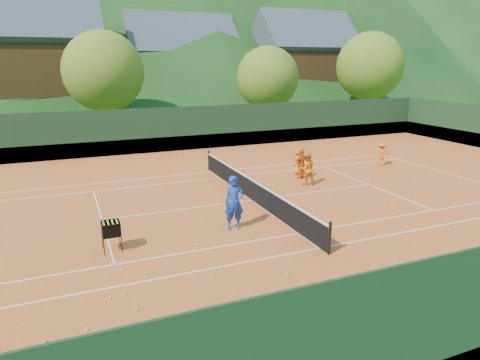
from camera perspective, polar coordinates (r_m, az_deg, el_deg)
name	(u,v)px	position (r m, az deg, el deg)	size (l,w,h in m)	color
ground	(252,201)	(18.99, 1.62, -2.76)	(400.00, 400.00, 0.00)	#2B4F18
clay_court	(252,200)	(18.99, 1.62, -2.73)	(40.00, 24.00, 0.02)	#C65120
coach	(234,203)	(15.48, -0.77, -3.07)	(0.73, 0.48, 1.99)	navy
student_a	(307,169)	(21.44, 8.95, 1.49)	(0.78, 0.61, 1.61)	orange
student_b	(301,164)	(22.50, 8.19, 2.15)	(0.93, 0.39, 1.59)	#ED5415
student_c	(299,161)	(23.37, 7.82, 2.47)	(0.70, 0.46, 1.44)	orange
student_d	(382,154)	(26.46, 18.36, 3.31)	(0.90, 0.52, 1.40)	orange
tennis_ball_0	(427,283)	(13.18, 23.66, -12.47)	(0.07, 0.07, 0.07)	#D5EA27
tennis_ball_1	(253,219)	(16.61, 1.71, -5.28)	(0.07, 0.07, 0.07)	#D5EA27
tennis_ball_2	(395,279)	(13.10, 19.97, -12.25)	(0.07, 0.07, 0.07)	#D5EA27
tennis_ball_3	(392,202)	(19.79, 19.64, -2.76)	(0.07, 0.07, 0.07)	#D5EA27
tennis_ball_4	(287,273)	(12.71, 6.33, -12.22)	(0.07, 0.07, 0.07)	#D5EA27
tennis_ball_5	(381,216)	(17.89, 18.35, -4.55)	(0.07, 0.07, 0.07)	#D5EA27
tennis_ball_6	(125,293)	(12.03, -15.07, -14.40)	(0.07, 0.07, 0.07)	#D5EA27
tennis_ball_7	(86,330)	(10.89, -19.80, -18.29)	(0.07, 0.07, 0.07)	#D5EA27
tennis_ball_9	(137,309)	(11.30, -13.58, -16.41)	(0.07, 0.07, 0.07)	#D5EA27
tennis_ball_10	(4,262)	(15.10, -28.91, -9.53)	(0.07, 0.07, 0.07)	#D5EA27
tennis_ball_11	(110,298)	(11.95, -16.93, -14.78)	(0.07, 0.07, 0.07)	#D5EA27
tennis_ball_12	(43,249)	(15.48, -24.82, -8.40)	(0.07, 0.07, 0.07)	#D5EA27
tennis_ball_14	(358,215)	(17.74, 15.43, -4.48)	(0.07, 0.07, 0.07)	#D5EA27
tennis_ball_15	(229,312)	(10.93, -1.49, -17.12)	(0.07, 0.07, 0.07)	#D5EA27
tennis_ball_16	(146,273)	(12.93, -12.41, -12.01)	(0.07, 0.07, 0.07)	#D5EA27
tennis_ball_17	(183,360)	(9.56, -7.56, -22.71)	(0.07, 0.07, 0.07)	#D5EA27
tennis_ball_18	(85,230)	(16.54, -19.94, -6.34)	(0.07, 0.07, 0.07)	#D5EA27
tennis_ball_19	(122,270)	(13.28, -15.46, -11.44)	(0.07, 0.07, 0.07)	#D5EA27
tennis_ball_20	(164,233)	(15.60, -10.10, -6.94)	(0.07, 0.07, 0.07)	#D5EA27
tennis_ball_21	(284,345)	(9.93, 5.93, -20.99)	(0.07, 0.07, 0.07)	#D5EA27
tennis_ball_22	(196,248)	(14.23, -5.88, -9.05)	(0.07, 0.07, 0.07)	#D5EA27
tennis_ball_23	(349,247)	(14.67, 14.39, -8.70)	(0.07, 0.07, 0.07)	#D5EA27
tennis_ball_24	(251,241)	(14.68, 1.52, -8.16)	(0.07, 0.07, 0.07)	#D5EA27
tennis_ball_26	(289,205)	(18.32, 6.50, -3.37)	(0.07, 0.07, 0.07)	#D5EA27
tennis_ball_28	(449,219)	(18.56, 26.11, -4.66)	(0.07, 0.07, 0.07)	#D5EA27
tennis_ball_29	(45,342)	(10.84, -24.58, -19.00)	(0.07, 0.07, 0.07)	#D5EA27
court_lines	(252,200)	(18.98, 1.62, -2.69)	(23.83, 11.03, 0.00)	white
tennis_net	(252,189)	(18.83, 1.63, -1.26)	(0.10, 12.07, 1.10)	black
perimeter_fence	(252,173)	(18.63, 1.65, 0.95)	(40.40, 24.24, 3.00)	black
ball_hopper	(111,229)	(14.39, -16.83, -6.29)	(0.57, 0.57, 1.00)	black
chalet_left	(27,65)	(46.52, -26.53, 13.55)	(13.80, 9.93, 12.92)	beige
chalet_mid	(181,70)	(52.20, -7.90, 14.30)	(12.65, 8.82, 11.45)	beige
chalet_right	(302,68)	(53.93, 8.28, 14.60)	(11.50, 8.82, 11.91)	beige
tree_b	(104,72)	(36.61, -17.71, 13.61)	(6.40, 6.40, 8.40)	#402919
tree_c	(268,78)	(39.51, 3.72, 13.42)	(5.60, 5.60, 7.35)	#3D2718
tree_d	(370,66)	(46.83, 16.90, 14.33)	(6.80, 6.80, 8.93)	#3D2518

